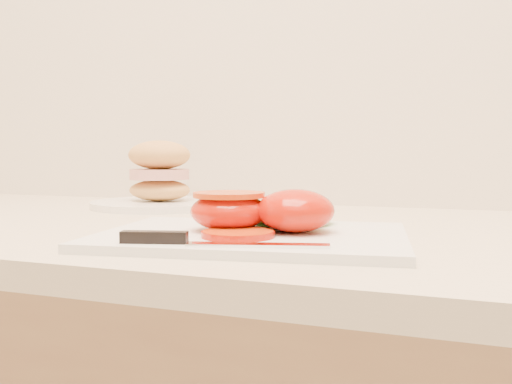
% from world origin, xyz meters
% --- Properties ---
extents(cutting_board, '(0.37, 0.30, 0.01)m').
position_xyz_m(cutting_board, '(-0.59, 1.54, 0.94)').
color(cutting_board, silver).
rests_on(cutting_board, counter).
extents(tomato_half_dome, '(0.09, 0.09, 0.05)m').
position_xyz_m(tomato_half_dome, '(-0.55, 1.56, 0.96)').
color(tomato_half_dome, red).
rests_on(tomato_half_dome, cutting_board).
extents(tomato_half_cut, '(0.09, 0.09, 0.04)m').
position_xyz_m(tomato_half_cut, '(-0.62, 1.54, 0.96)').
color(tomato_half_cut, red).
rests_on(tomato_half_cut, cutting_board).
extents(tomato_slice_0, '(0.08, 0.08, 0.01)m').
position_xyz_m(tomato_slice_0, '(-0.60, 1.50, 0.94)').
color(tomato_slice_0, '#D0470E').
rests_on(tomato_slice_0, cutting_board).
extents(lettuce_leaf_0, '(0.15, 0.13, 0.03)m').
position_xyz_m(lettuce_leaf_0, '(-0.58, 1.62, 0.95)').
color(lettuce_leaf_0, '#77BA31').
rests_on(lettuce_leaf_0, cutting_board).
extents(knife, '(0.21, 0.06, 0.01)m').
position_xyz_m(knife, '(-0.62, 1.44, 0.94)').
color(knife, silver).
rests_on(knife, cutting_board).
extents(sandwich_plate, '(0.25, 0.25, 0.12)m').
position_xyz_m(sandwich_plate, '(-0.89, 1.84, 0.97)').
color(sandwich_plate, white).
rests_on(sandwich_plate, counter).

